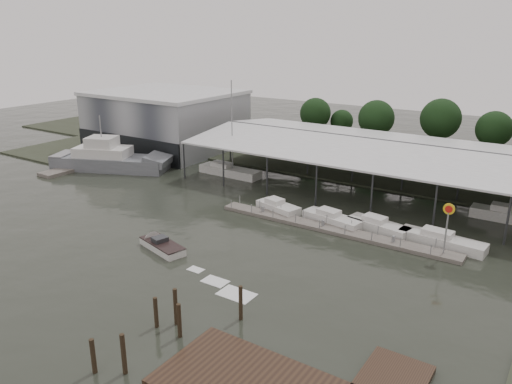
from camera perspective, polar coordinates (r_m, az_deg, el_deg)
The scene contains 17 objects.
ground at distance 56.05m, azimuth -10.02°, elevation -4.41°, with size 200.00×200.00×0.00m, color #272B23.
land_strip_far at distance 89.54m, azimuth 8.67°, elevation 4.31°, with size 140.00×30.00×0.30m.
land_strip_west at distance 103.73m, azimuth -14.89°, elevation 5.81°, with size 20.00×40.00×0.30m.
storage_warehouse at distance 94.20m, azimuth -10.22°, elevation 8.15°, with size 24.50×20.50×10.50m.
covered_boat_shed at distance 69.55m, azimuth 16.69°, elevation 4.85°, with size 58.24×24.00×6.96m.
trawler_dock at distance 86.25m, azimuth -18.28°, elevation 3.16°, with size 3.00×18.00×0.50m.
floating_dock at distance 55.80m, azimuth 8.58°, elevation -4.21°, with size 28.00×2.00×1.40m.
shell_fuel_sign at distance 51.04m, azimuth 21.05°, elevation -2.96°, with size 1.10×0.18×5.55m.
grey_trawler at distance 82.03m, azimuth -16.27°, elevation 3.57°, with size 19.24×12.06×8.84m.
white_sailboat at distance 75.98m, azimuth -3.10°, elevation 2.43°, with size 10.11×2.74×14.46m.
speedboat_underway at distance 51.83m, azimuth -10.95°, elevation -5.92°, with size 17.07×6.26×2.00m.
moored_cruiser_0 at distance 60.65m, azimuth 2.50°, elevation -1.74°, with size 6.06×3.52×1.70m.
moored_cruiser_1 at distance 57.62m, azimuth 8.67°, elevation -3.04°, with size 7.39×3.42×1.70m.
moored_cruiser_2 at distance 56.65m, azimuth 13.77°, elevation -3.75°, with size 7.33×3.49×1.70m.
moored_cruiser_3 at distance 54.79m, azimuth 20.40°, elevation -5.18°, with size 8.82×2.92×1.70m.
mooring_pilings at distance 37.28m, azimuth -10.30°, elevation -14.97°, with size 4.98×10.66×3.57m.
horizon_tree_line at distance 87.29m, azimuth 25.26°, elevation 6.53°, with size 68.38×11.13×11.17m.
Camera 1 is at (36.21, -37.10, 21.30)m, focal length 35.00 mm.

